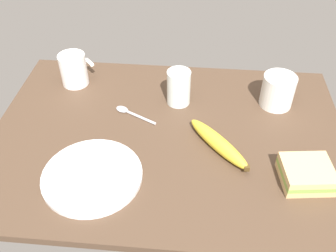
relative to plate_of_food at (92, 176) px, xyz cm
name	(u,v)px	position (x,y,z in cm)	size (l,w,h in cm)	color
tabletop	(168,138)	(-15.66, -15.66, -1.60)	(90.00, 64.00, 2.00)	#4C3828
plate_of_food	(92,176)	(0.00, 0.00, 0.00)	(22.59, 22.59, 1.20)	white
coffee_mug_black	(74,69)	(13.77, -35.91, 4.26)	(9.36, 9.07, 9.45)	white
coffee_mug_milky	(278,90)	(-44.19, -31.02, 4.05)	(9.83, 10.99, 9.03)	white
sandwich_main	(306,174)	(-47.38, -3.50, 1.60)	(11.91, 10.97, 4.40)	#DBB77A
glass_of_milk	(179,89)	(-17.31, -29.54, 3.75)	(6.46, 6.46, 9.89)	silver
banana	(218,143)	(-28.21, -11.86, 1.23)	(16.13, 18.01, 3.65)	yellow
spoon	(130,112)	(-4.55, -23.15, -0.22)	(12.09, 7.36, 0.80)	silver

